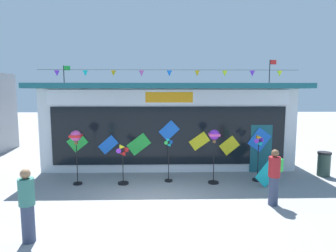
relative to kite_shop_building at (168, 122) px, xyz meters
name	(u,v)px	position (x,y,z in m)	size (l,w,h in m)	color
ground_plane	(153,206)	(-0.58, -6.07, -1.87)	(80.00, 80.00, 0.00)	gray
kite_shop_building	(168,122)	(0.00, 0.00, 0.00)	(11.08, 6.19, 4.95)	silver
wind_spinner_far_left	(76,140)	(-3.39, -4.02, -0.23)	(0.40, 0.40, 1.99)	black
wind_spinner_left	(123,159)	(-1.73, -4.04, -0.95)	(0.43, 0.39, 1.48)	black
wind_spinner_center_left	(169,155)	(-0.06, -3.79, -0.87)	(0.33, 0.30, 1.66)	black
wind_spinner_center_right	(214,141)	(1.59, -4.02, -0.30)	(0.39, 0.39, 2.00)	black
wind_spinner_right	(259,152)	(3.32, -3.78, -0.75)	(0.41, 0.38, 1.76)	black
person_near_camera	(274,176)	(3.01, -6.06, -0.98)	(0.47, 0.45, 1.68)	#333D56
person_mid_plaza	(27,205)	(-3.31, -8.00, -1.01)	(0.34, 0.34, 1.68)	#333D56
trash_bin	(324,164)	(6.19, -3.21, -1.37)	(0.52, 0.52, 0.98)	#2D4238
display_kite_on_ground	(268,172)	(3.46, -4.43, -1.35)	(0.53, 0.03, 0.96)	#19B7BC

